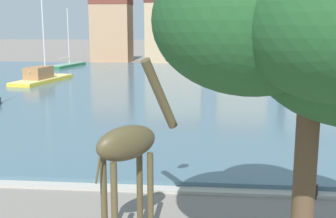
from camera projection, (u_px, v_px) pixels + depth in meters
name	position (u px, v px, depth m)	size (l,w,h in m)	color
harbor_water	(193.00, 89.00, 39.67)	(84.26, 48.10, 0.29)	#476675
quay_edge_coping	(167.00, 190.00, 15.94)	(84.26, 0.50, 0.12)	#ADA89E
giraffe_statue	(131.00, 145.00, 11.93)	(2.36, 2.58, 5.35)	#4C4228
sailboat_yellow	(45.00, 78.00, 43.74)	(3.92, 9.66, 9.05)	gold
sailboat_red	(333.00, 68.00, 53.04)	(3.10, 8.16, 7.74)	red
sailboat_green	(70.00, 65.00, 58.90)	(3.22, 8.27, 7.89)	#236B42
shade_tree	(317.00, 34.00, 8.60)	(6.31, 6.00, 7.50)	brown
mooring_bollard	(314.00, 191.00, 15.28)	(0.24, 0.24, 0.50)	#232326
townhouse_end_terrace	(112.00, 31.00, 67.67)	(5.88, 5.20, 9.48)	tan
townhouse_narrow_midrow	(175.00, 31.00, 65.36)	(8.31, 7.59, 9.58)	tan
townhouse_corner_house	(242.00, 26.00, 67.01)	(7.63, 7.78, 10.88)	tan
townhouse_tall_gabled	(312.00, 26.00, 64.87)	(7.67, 7.66, 10.94)	gray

